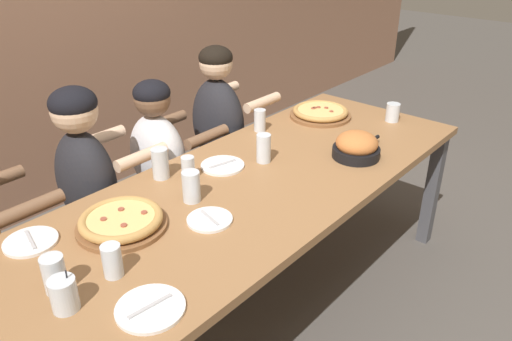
# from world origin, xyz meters

# --- Properties ---
(ground_plane) EXTENTS (18.00, 18.00, 0.00)m
(ground_plane) POSITION_xyz_m (0.00, 0.00, 0.00)
(ground_plane) COLOR #514C47
(ground_plane) RESTS_ON ground
(dining_table) EXTENTS (2.45, 0.92, 0.77)m
(dining_table) POSITION_xyz_m (0.00, 0.00, 0.70)
(dining_table) COLOR #996B42
(dining_table) RESTS_ON ground
(pizza_board_main) EXTENTS (0.35, 0.35, 0.06)m
(pizza_board_main) POSITION_xyz_m (-0.63, 0.14, 0.80)
(pizza_board_main) COLOR brown
(pizza_board_main) RESTS_ON dining_table
(pizza_board_second) EXTENTS (0.36, 0.36, 0.05)m
(pizza_board_second) POSITION_xyz_m (0.85, 0.23, 0.80)
(pizza_board_second) COLOR brown
(pizza_board_second) RESTS_ON dining_table
(skillet_bowl) EXTENTS (0.34, 0.23, 0.13)m
(skillet_bowl) POSITION_xyz_m (0.51, -0.22, 0.83)
(skillet_bowl) COLOR black
(skillet_bowl) RESTS_ON dining_table
(empty_plate_a) EXTENTS (0.21, 0.21, 0.02)m
(empty_plate_a) POSITION_xyz_m (0.00, 0.21, 0.77)
(empty_plate_a) COLOR white
(empty_plate_a) RESTS_ON dining_table
(empty_plate_b) EXTENTS (0.18, 0.18, 0.02)m
(empty_plate_b) POSITION_xyz_m (-0.37, -0.08, 0.77)
(empty_plate_b) COLOR white
(empty_plate_b) RESTS_ON dining_table
(empty_plate_c) EXTENTS (0.22, 0.22, 0.02)m
(empty_plate_c) POSITION_xyz_m (-0.84, -0.30, 0.77)
(empty_plate_c) COLOR white
(empty_plate_c) RESTS_ON dining_table
(empty_plate_d) EXTENTS (0.19, 0.19, 0.02)m
(empty_plate_d) POSITION_xyz_m (-0.90, 0.31, 0.77)
(empty_plate_d) COLOR white
(empty_plate_d) RESTS_ON dining_table
(cocktail_glass_blue) EXTENTS (0.08, 0.08, 0.14)m
(cocktail_glass_blue) POSITION_xyz_m (-1.00, -0.10, 0.82)
(cocktail_glass_blue) COLOR silver
(cocktail_glass_blue) RESTS_ON dining_table
(drinking_glass_a) EXTENTS (0.08, 0.08, 0.14)m
(drinking_glass_a) POSITION_xyz_m (-0.26, 0.35, 0.83)
(drinking_glass_a) COLOR silver
(drinking_glass_a) RESTS_ON dining_table
(drinking_glass_b) EXTENTS (0.07, 0.07, 0.12)m
(drinking_glass_b) POSITION_xyz_m (-0.81, -0.07, 0.82)
(drinking_glass_b) COLOR silver
(drinking_glass_b) RESTS_ON dining_table
(drinking_glass_c) EXTENTS (0.06, 0.06, 0.11)m
(drinking_glass_c) POSITION_xyz_m (-0.19, 0.24, 0.82)
(drinking_glass_c) COLOR silver
(drinking_glass_c) RESTS_ON dining_table
(drinking_glass_d) EXTENTS (0.08, 0.08, 0.13)m
(drinking_glass_d) POSITION_xyz_m (-0.31, 0.09, 0.83)
(drinking_glass_d) COLOR silver
(drinking_glass_d) RESTS_ON dining_table
(drinking_glass_e) EXTENTS (0.07, 0.07, 0.14)m
(drinking_glass_e) POSITION_xyz_m (0.17, 0.10, 0.83)
(drinking_glass_e) COLOR silver
(drinking_glass_e) RESTS_ON dining_table
(drinking_glass_f) EXTENTS (0.07, 0.07, 0.13)m
(drinking_glass_f) POSITION_xyz_m (-0.98, -0.00, 0.83)
(drinking_glass_f) COLOR silver
(drinking_glass_f) RESTS_ON dining_table
(drinking_glass_g) EXTENTS (0.08, 0.08, 0.11)m
(drinking_glass_g) POSITION_xyz_m (1.07, -0.13, 0.81)
(drinking_glass_g) COLOR silver
(drinking_glass_g) RESTS_ON dining_table
(drinking_glass_h) EXTENTS (0.07, 0.07, 0.12)m
(drinking_glass_h) POSITION_xyz_m (0.46, 0.36, 0.82)
(drinking_glass_h) COLOR silver
(drinking_glass_h) RESTS_ON dining_table
(diner_far_midright) EXTENTS (0.51, 0.40, 1.20)m
(diner_far_midright) POSITION_xyz_m (0.45, 0.68, 0.55)
(diner_far_midright) COLOR #232328
(diner_far_midright) RESTS_ON ground
(diner_far_midleft) EXTENTS (0.51, 0.40, 1.18)m
(diner_far_midleft) POSITION_xyz_m (-0.45, 0.68, 0.55)
(diner_far_midleft) COLOR #232328
(diner_far_midleft) RESTS_ON ground
(diner_far_center) EXTENTS (0.51, 0.40, 1.11)m
(diner_far_center) POSITION_xyz_m (-0.02, 0.68, 0.50)
(diner_far_center) COLOR silver
(diner_far_center) RESTS_ON ground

